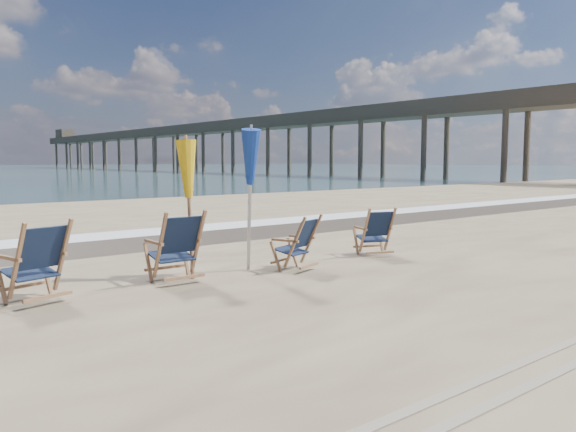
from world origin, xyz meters
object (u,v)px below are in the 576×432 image
object	(u,v)px
beach_chair_1	(198,245)
fishing_pier	(193,142)
beach_chair_3	(390,231)
umbrella_blue	(249,163)
umbrella_yellow	(189,177)
beach_chair_2	(311,241)
beach_chair_0	(63,258)

from	to	relation	value
beach_chair_1	fishing_pier	world-z (taller)	fishing_pier
beach_chair_3	umbrella_blue	bearing A→B (deg)	13.30
beach_chair_1	umbrella_yellow	distance (m)	1.02
beach_chair_3	fishing_pier	world-z (taller)	fishing_pier
beach_chair_2	umbrella_blue	xyz separation A→B (m)	(-0.98, 0.35, 1.27)
fishing_pier	beach_chair_0	bearing A→B (deg)	-120.06
beach_chair_1	umbrella_blue	size ratio (longest dim) A/B	0.47
umbrella_yellow	beach_chair_0	bearing A→B (deg)	-176.47
beach_chair_1	umbrella_blue	xyz separation A→B (m)	(0.94, 0.04, 1.19)
beach_chair_1	umbrella_yellow	xyz separation A→B (m)	(-0.02, 0.21, 1.00)
beach_chair_0	beach_chair_3	world-z (taller)	beach_chair_0
beach_chair_0	umbrella_blue	distance (m)	3.08
beach_chair_0	fishing_pier	xyz separation A→B (m)	(41.30, 71.36, 4.12)
beach_chair_1	beach_chair_2	xyz separation A→B (m)	(1.92, -0.30, -0.08)
beach_chair_3	fishing_pier	xyz separation A→B (m)	(35.55, 71.75, 4.19)
fishing_pier	beach_chair_3	bearing A→B (deg)	-116.36
beach_chair_3	umbrella_blue	distance (m)	3.19
umbrella_yellow	umbrella_blue	xyz separation A→B (m)	(0.96, -0.16, 0.20)
beach_chair_0	umbrella_yellow	bearing A→B (deg)	168.95
beach_chair_0	beach_chair_3	bearing A→B (deg)	161.52
beach_chair_1	fishing_pier	xyz separation A→B (m)	(39.41, 71.46, 4.12)
beach_chair_1	beach_chair_3	distance (m)	3.87
beach_chair_1	umbrella_blue	distance (m)	1.52
beach_chair_0	beach_chair_2	bearing A→B (deg)	159.49
beach_chair_0	umbrella_blue	size ratio (longest dim) A/B	0.47
umbrella_yellow	fishing_pier	bearing A→B (deg)	61.04
beach_chair_2	beach_chair_3	size ratio (longest dim) A/B	0.98
beach_chair_0	beach_chair_1	size ratio (longest dim) A/B	0.99
beach_chair_1	beach_chair_2	world-z (taller)	beach_chair_1
beach_chair_2	umbrella_blue	size ratio (longest dim) A/B	0.40
beach_chair_2	beach_chair_3	xyz separation A→B (m)	(1.93, 0.00, 0.01)
beach_chair_1	beach_chair_3	xyz separation A→B (m)	(3.86, -0.30, -0.07)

